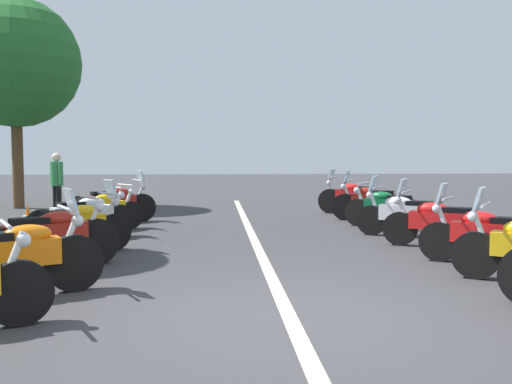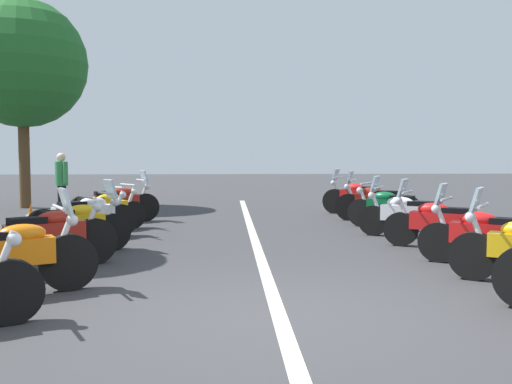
{
  "view_description": "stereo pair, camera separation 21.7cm",
  "coord_description": "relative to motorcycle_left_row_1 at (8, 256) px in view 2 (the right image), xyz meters",
  "views": [
    {
      "loc": [
        -5.49,
        0.74,
        1.63
      ],
      "look_at": [
        4.62,
        0.0,
        0.94
      ],
      "focal_mm": 39.71,
      "sensor_mm": 36.0,
      "label": 1
    },
    {
      "loc": [
        -5.49,
        0.52,
        1.63
      ],
      "look_at": [
        4.62,
        0.0,
        0.94
      ],
      "focal_mm": 39.71,
      "sensor_mm": 36.0,
      "label": 2
    }
  ],
  "objects": [
    {
      "name": "motorcycle_right_row_7",
      "position": [
        8.44,
        -6.03,
        -0.0
      ],
      "size": [
        1.17,
        1.94,
        1.23
      ],
      "rotation": [
        0.0,
        0.0,
        1.06
      ],
      "color": "black",
      "rests_on": "ground_plane"
    },
    {
      "name": "motorcycle_left_row_4",
      "position": [
        4.28,
        0.21,
        -0.02
      ],
      "size": [
        1.37,
        1.81,
        1.0
      ],
      "rotation": [
        0.0,
        0.0,
        -0.94
      ],
      "color": "black",
      "rests_on": "ground_plane"
    },
    {
      "name": "motorcycle_left_row_2",
      "position": [
        1.5,
        0.06,
        -0.01
      ],
      "size": [
        1.37,
        1.82,
        1.02
      ],
      "rotation": [
        0.0,
        0.0,
        -0.94
      ],
      "color": "black",
      "rests_on": "ground_plane"
    },
    {
      "name": "motorcycle_right_row_3",
      "position": [
        2.93,
        -6.13,
        -0.02
      ],
      "size": [
        1.22,
        1.82,
        1.19
      ],
      "rotation": [
        0.0,
        0.0,
        1.01
      ],
      "color": "black",
      "rests_on": "ground_plane"
    },
    {
      "name": "motorcycle_left_row_1",
      "position": [
        0.0,
        0.0,
        0.0
      ],
      "size": [
        1.07,
        1.9,
        1.23
      ],
      "rotation": [
        0.0,
        0.0,
        -1.11
      ],
      "color": "black",
      "rests_on": "ground_plane"
    },
    {
      "name": "motorcycle_left_row_3",
      "position": [
        2.73,
        0.01,
        -0.02
      ],
      "size": [
        1.23,
        1.74,
        1.2
      ],
      "rotation": [
        0.0,
        0.0,
        -0.98
      ],
      "color": "black",
      "rests_on": "ground_plane"
    },
    {
      "name": "motorcycle_right_row_5",
      "position": [
        5.61,
        -6.04,
        -0.03
      ],
      "size": [
        1.3,
        1.73,
        0.99
      ],
      "rotation": [
        0.0,
        0.0,
        0.95
      ],
      "color": "black",
      "rests_on": "ground_plane"
    },
    {
      "name": "motorcycle_left_row_6",
      "position": [
        6.94,
        0.14,
        0.0
      ],
      "size": [
        1.11,
        1.98,
        1.23
      ],
      "rotation": [
        0.0,
        0.0,
        -1.11
      ],
      "color": "black",
      "rests_on": "ground_plane"
    },
    {
      "name": "motorcycle_right_row_6",
      "position": [
        6.89,
        -6.05,
        -0.01
      ],
      "size": [
        1.01,
        1.92,
        1.22
      ],
      "rotation": [
        0.0,
        0.0,
        1.16
      ],
      "color": "black",
      "rests_on": "ground_plane"
    },
    {
      "name": "roadside_tree_1",
      "position": [
        10.85,
        3.6,
        3.82
      ],
      "size": [
        3.81,
        3.81,
        6.22
      ],
      "color": "brown",
      "rests_on": "ground_plane"
    },
    {
      "name": "lane_centre_stripe",
      "position": [
        3.51,
        -2.99,
        -0.47
      ],
      "size": [
        19.19,
        0.16,
        0.01
      ],
      "primitive_type": "cube",
      "color": "beige",
      "rests_on": "ground_plane"
    },
    {
      "name": "motorcycle_right_row_2",
      "position": [
        1.4,
        -6.22,
        -0.02
      ],
      "size": [
        1.31,
        1.78,
        1.19
      ],
      "rotation": [
        0.0,
        0.0,
        0.96
      ],
      "color": "black",
      "rests_on": "ground_plane"
    },
    {
      "name": "bystander_2",
      "position": [
        8.18,
        1.74,
        0.49
      ],
      "size": [
        0.43,
        0.37,
        1.65
      ],
      "rotation": [
        0.0,
        0.0,
        5.41
      ],
      "color": "black",
      "rests_on": "ground_plane"
    },
    {
      "name": "motorcycle_right_row_4",
      "position": [
        4.24,
        -5.96,
        -0.02
      ],
      "size": [
        1.17,
        1.79,
        1.19
      ],
      "rotation": [
        0.0,
        0.0,
        1.03
      ],
      "color": "black",
      "rests_on": "ground_plane"
    },
    {
      "name": "motorcycle_left_row_5",
      "position": [
        5.48,
        0.15,
        -0.03
      ],
      "size": [
        1.38,
        1.71,
        0.98
      ],
      "rotation": [
        0.0,
        0.0,
        -0.9
      ],
      "color": "black",
      "rests_on": "ground_plane"
    },
    {
      "name": "traffic_cone_1",
      "position": [
        5.3,
        1.55,
        -0.19
      ],
      "size": [
        0.36,
        0.36,
        0.61
      ],
      "color": "orange",
      "rests_on": "ground_plane"
    },
    {
      "name": "ground_plane",
      "position": [
        -0.98,
        -2.99,
        -0.48
      ],
      "size": [
        80.0,
        80.0,
        0.0
      ],
      "primitive_type": "plane",
      "color": "#38383A"
    }
  ]
}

